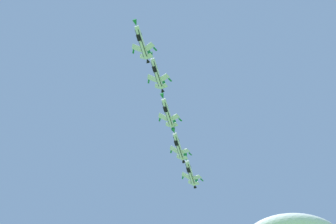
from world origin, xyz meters
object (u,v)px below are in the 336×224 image
Objects in this scene: fighter_jet_left_wing at (157,73)px; fighter_jet_right_wing at (168,112)px; fighter_jet_right_outer at (190,172)px; fighter_jet_left_outer at (179,146)px; fighter_jet_lead at (142,42)px.

fighter_jet_right_wing is at bearing -88.52° from fighter_jet_left_wing.
fighter_jet_left_wing is 45.81m from fighter_jet_right_outer.
fighter_jet_left_wing reaches higher than fighter_jet_left_outer.
fighter_jet_right_wing is 1.00× the size of fighter_jet_right_outer.
fighter_jet_left_wing is at bearing -95.70° from fighter_jet_lead.
fighter_jet_right_wing is at bearing 89.08° from fighter_jet_left_outer.
fighter_jet_right_outer is at bearing -92.23° from fighter_jet_right_wing.
fighter_jet_right_outer reaches higher than fighter_jet_left_outer.
fighter_jet_right_wing reaches higher than fighter_jet_left_outer.
fighter_jet_lead is at bearing 88.14° from fighter_jet_right_wing.
fighter_jet_right_outer reaches higher than fighter_jet_right_wing.
fighter_jet_lead is at bearing 87.95° from fighter_jet_right_outer.
fighter_jet_lead is at bearing 88.45° from fighter_jet_left_outer.
fighter_jet_right_outer is at bearing -93.48° from fighter_jet_left_outer.
fighter_jet_left_wing is 15.89m from fighter_jet_right_wing.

